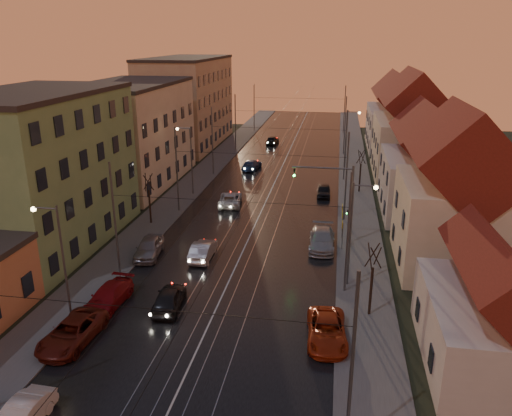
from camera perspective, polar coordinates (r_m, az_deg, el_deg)
The scene contains 46 objects.
ground at distance 30.47m, azimuth -6.96°, elevation -16.27°, with size 160.00×160.00×0.00m, color black.
road at distance 66.56m, azimuth 2.53°, elevation 3.73°, with size 16.00×120.00×0.04m, color black.
sidewalk_left at distance 68.39m, azimuth -5.83°, elevation 4.12°, with size 4.00×120.00×0.15m, color #4C4C4C.
sidewalk_right at distance 66.17m, azimuth 11.18°, elevation 3.34°, with size 4.00×120.00×0.15m, color #4C4C4C.
tram_rail_0 at distance 66.83m, azimuth 0.66°, elevation 3.85°, with size 0.06×120.00×0.03m, color gray.
tram_rail_1 at distance 66.64m, azimuth 1.87°, elevation 3.79°, with size 0.06×120.00×0.03m, color gray.
tram_rail_2 at distance 66.46m, azimuth 3.19°, elevation 3.73°, with size 0.06×120.00×0.03m, color gray.
tram_rail_3 at distance 66.33m, azimuth 4.42°, elevation 3.67°, with size 0.06×120.00×0.03m, color gray.
apartment_left_1 at distance 46.62m, azimuth -23.50°, elevation 3.73°, with size 10.00×18.00×13.00m, color #5E8A58.
apartment_left_2 at distance 63.99m, azimuth -13.98°, elevation 8.07°, with size 10.00×20.00×12.00m, color #B7AA8E.
apartment_left_3 at distance 86.15m, azimuth -7.78°, elevation 11.81°, with size 10.00×24.00×14.00m, color #A18068.
house_right_0 at distance 31.11m, azimuth 26.37°, elevation -11.17°, with size 8.16×10.20×5.80m.
house_right_1 at distance 41.71m, azimuth 22.06°, elevation 0.74°, with size 8.67×10.20×10.80m.
house_right_2 at distance 54.19m, azimuth 19.19°, elevation 4.18°, with size 9.18×12.24×9.20m.
house_right_3 at distance 68.46m, azimuth 17.34°, elevation 8.29°, with size 9.18×14.28×11.50m.
house_right_4 at distance 86.21m, azimuth 15.79°, elevation 9.98°, with size 9.18×16.32×10.00m.
catenary_pole_r_0 at distance 22.06m, azimuth 10.89°, elevation -17.58°, with size 0.16×0.16×9.00m, color #595B60.
catenary_pole_l_1 at distance 38.76m, azimuth -15.83°, elevation -1.39°, with size 0.16×0.16×9.00m, color #595B60.
catenary_pole_r_1 at distance 35.28m, azimuth 10.47°, elevation -3.00°, with size 0.16×0.16×9.00m, color #595B60.
catenary_pole_l_2 at distance 52.07m, azimuth -9.02°, elevation 4.28°, with size 0.16×0.16×9.00m, color #595B60.
catenary_pole_r_2 at distance 49.53m, azimuth 10.29°, elevation 3.44°, with size 0.16×0.16×9.00m, color #595B60.
catenary_pole_l_3 at distance 66.10m, azimuth -5.00°, elevation 7.56°, with size 0.16×0.16×9.00m, color #595B60.
catenary_pole_r_3 at distance 64.12m, azimuth 10.19°, elevation 6.98°, with size 0.16×0.16×9.00m, color #595B60.
catenary_pole_l_4 at distance 80.48m, azimuth -2.37°, elevation 9.67°, with size 0.16×0.16×9.00m, color #595B60.
catenary_pole_r_4 at distance 78.86m, azimuth 10.13°, elevation 9.20°, with size 0.16×0.16×9.00m, color #595B60.
catenary_pole_l_5 at distance 97.99m, azimuth -0.22°, elevation 11.36°, with size 0.16×0.16×9.00m, color #595B60.
catenary_pole_r_5 at distance 96.66m, azimuth 10.08°, elevation 10.97°, with size 0.16×0.16×9.00m, color #595B60.
street_lamp_0 at distance 33.16m, azimuth -21.68°, elevation -4.84°, with size 1.75×0.32×8.00m.
street_lamp_1 at distance 36.10m, azimuth 11.29°, elevation -1.88°, with size 1.75×0.32×8.00m.
street_lamp_2 at distance 57.68m, azimuth -7.69°, elevation 6.17°, with size 1.75×0.32×8.00m.
street_lamp_3 at distance 70.93m, azimuth 10.59°, elevation 8.42°, with size 1.75×0.32×8.00m.
traffic_light_mast at distance 43.73m, azimuth 9.56°, elevation 1.54°, with size 5.30×0.32×7.20m.
bare_tree_0 at distance 49.55m, azimuth -12.08°, elevation 0.90°, with size 1.09×1.09×5.11m.
bare_tree_1 at distance 33.47m, azimuth 13.08°, elevation -8.24°, with size 1.09×1.09×5.11m.
bare_tree_2 at distance 59.77m, azimuth 11.83°, elevation 4.02°, with size 1.09×1.09×5.11m.
driving_car_0 at distance 34.83m, azimuth -9.90°, elevation -10.12°, with size 1.75×4.35×1.48m, color black.
driving_car_1 at distance 41.79m, azimuth -6.08°, elevation -4.81°, with size 1.55×4.45×1.47m, color #AAA9AF.
driving_car_2 at distance 54.61m, azimuth -2.96°, elevation 1.03°, with size 2.33×5.06×1.41m, color #BEBEBE.
driving_car_3 at distance 69.47m, azimuth -0.51°, elevation 4.97°, with size 1.93×4.75×1.38m, color navy.
driving_car_4 at distance 86.24m, azimuth 1.89°, elevation 7.76°, with size 1.73×4.29×1.46m, color black.
parked_left_1 at distance 32.76m, azimuth -20.27°, elevation -13.18°, with size 2.39×5.19×1.44m, color #59180F.
parked_left_2 at distance 36.05m, azimuth -16.51°, elevation -9.68°, with size 1.96×4.82×1.40m, color maroon.
parked_left_3 at distance 42.87m, azimuth -12.13°, elevation -4.42°, with size 1.87×4.65×1.58m, color gray.
parked_right_0 at distance 31.32m, azimuth 8.10°, elevation -13.69°, with size 2.34×5.07×1.41m, color #A22C10.
parked_right_1 at distance 43.94m, azimuth 7.55°, elevation -3.58°, with size 2.19×5.39×1.56m, color #A2A3A7.
parked_right_2 at distance 58.16m, azimuth 7.74°, elevation 1.95°, with size 1.53×3.79×1.29m, color black.
Camera 1 is at (7.49, -23.77, 17.52)m, focal length 35.00 mm.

